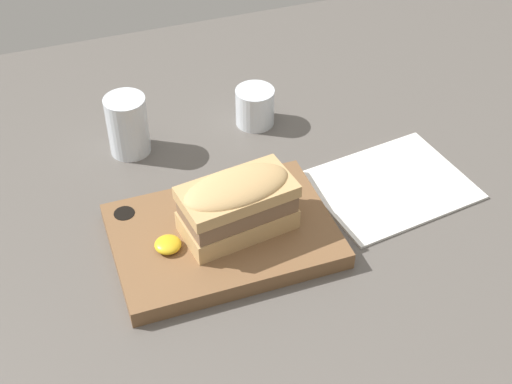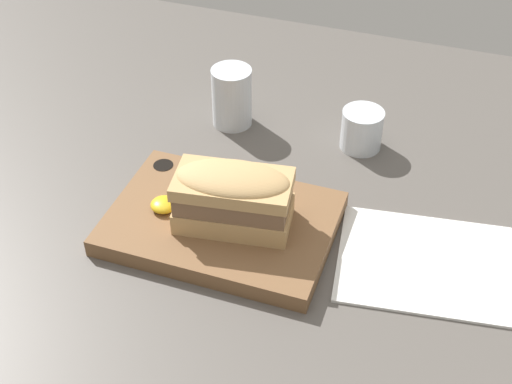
{
  "view_description": "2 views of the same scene",
  "coord_description": "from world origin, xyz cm",
  "views": [
    {
      "loc": [
        -19.9,
        -62.0,
        69.59
      ],
      "look_at": [
        2.63,
        1.72,
        9.63
      ],
      "focal_mm": 50.0,
      "sensor_mm": 36.0,
      "label": 1
    },
    {
      "loc": [
        24.59,
        -60.54,
        65.81
      ],
      "look_at": [
        2.3,
        3.31,
        8.52
      ],
      "focal_mm": 50.0,
      "sensor_mm": 36.0,
      "label": 2
    }
  ],
  "objects": [
    {
      "name": "dining_table",
      "position": [
        0.0,
        0.0,
        1.0
      ],
      "size": [
        160.02,
        122.17,
        2.0
      ],
      "color": "#56514C",
      "rests_on": "ground"
    },
    {
      "name": "serving_board",
      "position": [
        -1.99,
        1.9,
        3.22
      ],
      "size": [
        28.65,
        20.01,
        2.49
      ],
      "color": "brown",
      "rests_on": "dining_table"
    },
    {
      "name": "sandwich",
      "position": [
        0.37,
        1.36,
        8.88
      ],
      "size": [
        15.31,
        9.49,
        8.27
      ],
      "rotation": [
        0.0,
        0.0,
        0.15
      ],
      "color": "tan",
      "rests_on": "serving_board"
    },
    {
      "name": "mustard_dollop",
      "position": [
        -9.48,
        0.81,
        5.11
      ],
      "size": [
        3.41,
        3.41,
        1.36
      ],
      "color": "gold",
      "rests_on": "serving_board"
    },
    {
      "name": "water_glass",
      "position": [
        -9.31,
        25.36,
        6.07
      ],
      "size": [
        6.17,
        6.17,
        9.37
      ],
      "color": "silver",
      "rests_on": "dining_table"
    },
    {
      "name": "wine_glass",
      "position": [
        10.97,
        25.82,
        4.93
      ],
      "size": [
        6.17,
        6.17,
        6.09
      ],
      "color": "silver",
      "rests_on": "dining_table"
    },
    {
      "name": "napkin",
      "position": [
        24.18,
        4.44,
        2.2
      ],
      "size": [
        23.76,
        19.8,
        0.4
      ],
      "rotation": [
        0.0,
        0.0,
        0.14
      ],
      "color": "white",
      "rests_on": "dining_table"
    }
  ]
}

